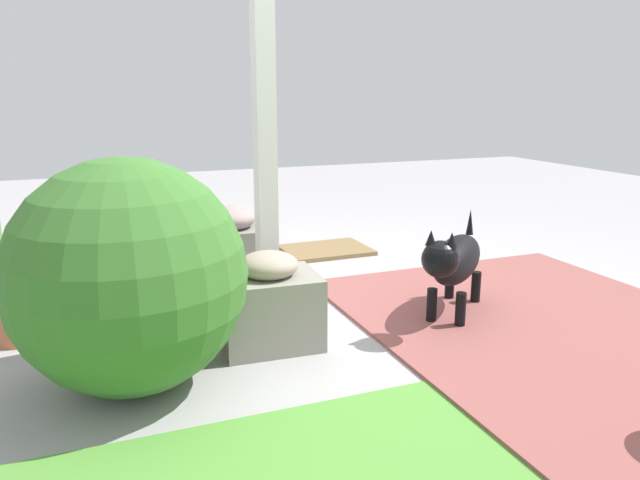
{
  "coord_description": "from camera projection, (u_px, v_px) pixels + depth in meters",
  "views": [
    {
      "loc": [
        1.27,
        2.96,
        1.17
      ],
      "look_at": [
        0.06,
        -0.08,
        0.36
      ],
      "focal_mm": 33.92,
      "sensor_mm": 36.0,
      "label": 1
    }
  ],
  "objects": [
    {
      "name": "terracotta_pot_broad",
      "position": [
        19.0,
        301.0,
        2.87
      ],
      "size": [
        0.32,
        0.32,
        0.35
      ],
      "color": "#C56B48",
      "rests_on": "ground"
    },
    {
      "name": "dog",
      "position": [
        454.0,
        261.0,
        3.14
      ],
      "size": [
        0.66,
        0.64,
        0.54
      ],
      "color": "black",
      "rests_on": "ground"
    },
    {
      "name": "ground_plane",
      "position": [
        336.0,
        304.0,
        3.41
      ],
      "size": [
        12.0,
        12.0,
        0.0
      ],
      "primitive_type": "plane",
      "color": "#A19D9E"
    },
    {
      "name": "round_shrub",
      "position": [
        128.0,
        276.0,
        2.36
      ],
      "size": [
        0.93,
        0.93,
        0.93
      ],
      "primitive_type": "sphere",
      "color": "#396E2A",
      "rests_on": "ground"
    },
    {
      "name": "stone_planter_mid",
      "position": [
        269.0,
        304.0,
        2.82
      ],
      "size": [
        0.47,
        0.38,
        0.45
      ],
      "color": "gray",
      "rests_on": "ground"
    },
    {
      "name": "porch_pillar",
      "position": [
        264.0,
        108.0,
        3.04
      ],
      "size": [
        0.1,
        0.1,
        2.17
      ],
      "primitive_type": "cube",
      "color": "white",
      "rests_on": "ground"
    },
    {
      "name": "terracotta_pot_spiky",
      "position": [
        127.0,
        259.0,
        3.22
      ],
      "size": [
        0.29,
        0.29,
        0.63
      ],
      "color": "#BA7946",
      "rests_on": "ground"
    },
    {
      "name": "doormat",
      "position": [
        326.0,
        250.0,
        4.49
      ],
      "size": [
        0.63,
        0.47,
        0.03
      ],
      "primitive_type": "cube",
      "rotation": [
        0.0,
        0.0,
        0.01
      ],
      "color": "olive",
      "rests_on": "ground"
    },
    {
      "name": "brick_path",
      "position": [
        561.0,
        331.0,
        3.0
      ],
      "size": [
        1.8,
        2.4,
        0.02
      ],
      "primitive_type": "cube",
      "color": "#904E49",
      "rests_on": "ground"
    },
    {
      "name": "stone_planter_nearest",
      "position": [
        230.0,
        245.0,
        3.8
      ],
      "size": [
        0.44,
        0.43,
        0.47
      ],
      "color": "gray",
      "rests_on": "ground"
    }
  ]
}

